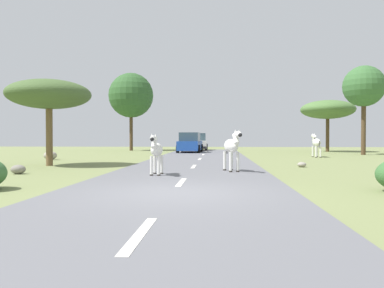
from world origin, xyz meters
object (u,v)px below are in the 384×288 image
Objects in this scene: zebra_0 at (232,146)px; rock_1 at (50,155)px; zebra_1 at (156,150)px; tree_4 at (131,96)px; rock_3 at (302,165)px; tree_3 at (364,87)px; tree_2 at (49,95)px; car_0 at (190,143)px; rock_2 at (18,169)px; car_1 at (197,142)px; tree_0 at (328,110)px; zebra_2 at (316,143)px.

zebra_0 is 13.20m from rock_1.
tree_4 is (-6.73, 25.47, 4.76)m from zebra_1.
tree_4 reaches higher than rock_3.
tree_3 is at bearing 59.42° from rock_3.
tree_2 is (-8.66, 3.01, 2.40)m from zebra_0.
zebra_1 is 0.19× the size of tree_4.
tree_2 is at bearing -87.88° from tree_4.
car_0 is at bearing -88.46° from zebra_1.
rock_3 is at bearing -58.67° from tree_4.
car_0 is 20.31m from rock_2.
car_1 is 10.99× the size of rock_3.
tree_4 is (-6.83, -0.32, 4.82)m from car_1.
tree_0 is 1.22× the size of tree_2.
tree_2 is 0.60× the size of tree_3.
zebra_0 is 18.81m from car_0.
zebra_1 reaches higher than rock_3.
rock_1 is at bearing 107.22° from rock_2.
zebra_1 is 20.17m from car_0.
zebra_1 is 16.12m from zebra_2.
tree_3 reaches higher than car_0.
tree_2 is 7.48× the size of rock_2.
tree_4 is 14.43× the size of rock_2.
tree_4 reaches higher than rock_2.
tree_2 is 12.43m from rock_3.
tree_3 is 21.87m from tree_4.
rock_1 is at bearing 161.35° from rock_3.
rock_1 is at bearing -145.22° from tree_0.
zebra_1 is 2.79× the size of rock_2.
car_1 is (-2.60, 24.19, -0.17)m from zebra_0.
tree_2 is at bearing -36.08° from zebra_0.
tree_0 reaches higher than zebra_1.
zebra_2 is 17.47m from rock_1.
zebra_1 is 0.37× the size of tree_2.
zebra_2 is at bearing -109.76° from tree_0.
rock_3 is at bearing -0.38° from tree_2.
tree_3 reaches higher than zebra_0.
zebra_1 is 0.87× the size of zebra_2.
car_0 is 0.88× the size of tree_0.
car_1 is at bearing 89.11° from car_0.
tree_0 is 0.63× the size of tree_4.
zebra_1 is at bearing 13.63° from zebra_0.
rock_3 is (11.32, 4.02, -0.06)m from rock_2.
tree_4 is (-9.43, 23.87, 4.65)m from zebra_0.
tree_3 is at bearing -22.12° from tree_4.
tree_4 is (-19.31, 1.90, 1.69)m from tree_0.
zebra_0 is at bearing -78.15° from car_0.
tree_2 is 5.27m from rock_2.
car_0 is at bearing 54.57° from rock_1.
rock_2 is 12.02m from rock_3.
rock_3 is at bearing -120.58° from tree_3.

